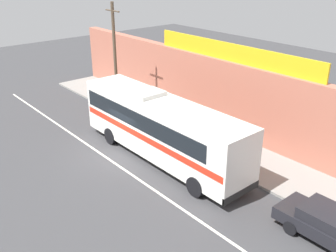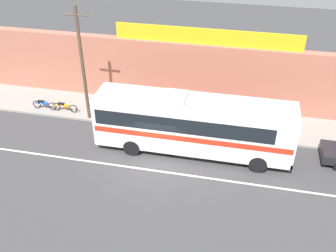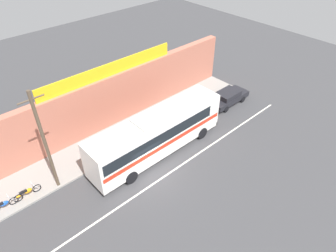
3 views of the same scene
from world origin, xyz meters
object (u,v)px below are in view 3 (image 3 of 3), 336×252
(utility_pole, at_px, (45,142))
(motorcycle_green, at_px, (3,205))
(intercity_bus, at_px, (156,133))
(pedestrian_by_curb, at_px, (155,115))
(parked_car, at_px, (228,97))
(motorcycle_blue, at_px, (27,192))

(utility_pole, bearing_deg, motorcycle_green, 173.55)
(utility_pole, bearing_deg, intercity_bus, -15.45)
(pedestrian_by_curb, bearing_deg, utility_pole, -175.06)
(parked_car, bearing_deg, motorcycle_blue, 174.87)
(parked_car, xyz_separation_m, motorcycle_green, (-21.25, 1.76, -0.17))
(utility_pole, xyz_separation_m, pedestrian_by_curb, (9.99, 0.86, -3.13))
(parked_car, distance_m, motorcycle_green, 21.33)
(intercity_bus, bearing_deg, motorcycle_green, 167.40)
(parked_car, xyz_separation_m, utility_pole, (-17.62, 1.35, 3.48))
(intercity_bus, bearing_deg, utility_pole, 164.55)
(intercity_bus, relative_size, utility_pole, 1.51)
(intercity_bus, height_order, pedestrian_by_curb, intercity_bus)
(parked_car, distance_m, utility_pole, 18.01)
(intercity_bus, distance_m, motorcycle_green, 11.59)
(intercity_bus, relative_size, pedestrian_by_curb, 7.27)
(parked_car, bearing_deg, pedestrian_by_curb, 163.85)
(intercity_bus, xyz_separation_m, motorcycle_green, (-11.22, 2.51, -1.50))
(pedestrian_by_curb, bearing_deg, parked_car, -16.15)
(parked_car, distance_m, pedestrian_by_curb, 7.96)
(motorcycle_blue, bearing_deg, motorcycle_green, -179.72)
(pedestrian_by_curb, bearing_deg, intercity_bus, -128.99)
(motorcycle_green, bearing_deg, utility_pole, -6.45)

